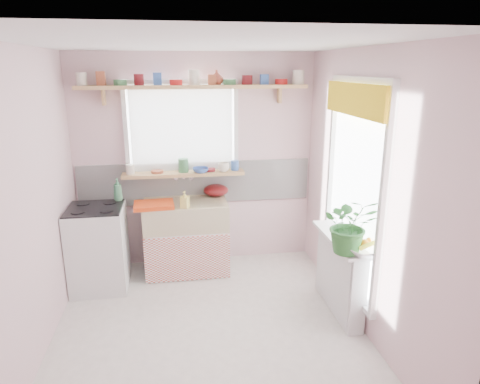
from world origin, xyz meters
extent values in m
plane|color=white|center=(0.00, 0.00, 0.00)|extent=(3.20, 3.20, 0.00)
plane|color=white|center=(0.00, 0.00, 2.50)|extent=(3.20, 3.20, 0.00)
plane|color=beige|center=(0.00, 1.60, 1.25)|extent=(2.80, 0.00, 2.80)
plane|color=beige|center=(0.00, -1.60, 1.25)|extent=(2.80, 0.00, 2.80)
plane|color=beige|center=(-1.40, 0.00, 1.25)|extent=(0.00, 3.20, 3.20)
plane|color=beige|center=(1.40, 0.00, 1.25)|extent=(0.00, 3.20, 3.20)
cube|color=white|center=(0.00, 1.59, 1.00)|extent=(2.74, 0.03, 0.50)
cube|color=pink|center=(0.00, 1.58, 0.80)|extent=(2.74, 0.02, 0.12)
cube|color=white|center=(-0.15, 1.60, 1.65)|extent=(1.20, 0.01, 1.00)
cube|color=white|center=(-0.15, 1.53, 1.65)|extent=(1.15, 0.02, 0.95)
cube|color=white|center=(1.40, 0.20, 1.25)|extent=(0.01, 1.10, 1.90)
cube|color=yellow|center=(1.31, 0.20, 2.06)|extent=(0.03, 1.20, 0.28)
cube|color=white|center=(-0.15, 1.30, 0.28)|extent=(0.85, 0.55, 0.55)
cube|color=#C34939|center=(-0.15, 1.02, 0.28)|extent=(0.95, 0.02, 0.53)
cube|color=#C8BA92|center=(-0.15, 1.30, 0.70)|extent=(0.95, 0.55, 0.30)
cylinder|color=silver|center=(-0.15, 1.55, 1.10)|extent=(0.03, 0.22, 0.03)
cube|color=white|center=(-1.10, 1.05, 0.45)|extent=(0.58, 0.58, 0.90)
cube|color=black|center=(-1.10, 1.05, 0.91)|extent=(0.56, 0.56, 0.02)
cylinder|color=black|center=(-1.24, 0.91, 0.92)|extent=(0.14, 0.14, 0.01)
cylinder|color=black|center=(-0.96, 0.91, 0.92)|extent=(0.14, 0.14, 0.01)
cylinder|color=black|center=(-1.24, 1.19, 0.92)|extent=(0.14, 0.14, 0.01)
cylinder|color=black|center=(-0.96, 1.19, 0.92)|extent=(0.14, 0.14, 0.01)
cube|color=white|center=(1.30, 0.20, 0.38)|extent=(0.15, 0.90, 0.75)
cube|color=white|center=(1.27, 0.20, 0.76)|extent=(0.22, 0.95, 0.03)
cube|color=tan|center=(-0.15, 1.48, 1.14)|extent=(1.40, 0.22, 0.04)
cube|color=tan|center=(0.00, 1.47, 2.12)|extent=(2.52, 0.24, 0.04)
cylinder|color=silver|center=(-1.18, 1.47, 2.20)|extent=(0.11, 0.11, 0.12)
cylinder|color=#A55133|center=(-0.98, 1.47, 2.20)|extent=(0.11, 0.11, 0.12)
cylinder|color=#3F7F4C|center=(-0.79, 1.47, 2.17)|extent=(0.11, 0.11, 0.06)
cylinder|color=#590F14|center=(-0.59, 1.47, 2.20)|extent=(0.11, 0.11, 0.12)
cylinder|color=#3359A5|center=(-0.39, 1.47, 2.20)|extent=(0.11, 0.11, 0.12)
cylinder|color=red|center=(-0.20, 1.47, 2.17)|extent=(0.11, 0.11, 0.06)
cylinder|color=silver|center=(0.00, 1.47, 2.20)|extent=(0.11, 0.11, 0.12)
cylinder|color=#A55133|center=(0.20, 1.47, 2.20)|extent=(0.11, 0.11, 0.12)
cylinder|color=#3F7F4C|center=(0.39, 1.47, 2.17)|extent=(0.11, 0.11, 0.06)
cylinder|color=#590F14|center=(0.59, 1.47, 2.20)|extent=(0.11, 0.11, 0.12)
cylinder|color=#3359A5|center=(0.79, 1.47, 2.20)|extent=(0.11, 0.11, 0.12)
cylinder|color=red|center=(0.98, 1.47, 2.17)|extent=(0.11, 0.11, 0.06)
cylinder|color=silver|center=(1.18, 1.47, 2.20)|extent=(0.11, 0.11, 0.12)
cylinder|color=silver|center=(-0.77, 1.48, 1.22)|extent=(0.11, 0.11, 0.12)
cylinder|color=#A55133|center=(-0.46, 1.48, 1.22)|extent=(0.11, 0.11, 0.12)
cylinder|color=#3F7F4C|center=(-0.15, 1.48, 1.19)|extent=(0.11, 0.11, 0.06)
cylinder|color=#590F14|center=(0.16, 1.48, 1.22)|extent=(0.11, 0.11, 0.12)
cylinder|color=#3359A5|center=(0.47, 1.48, 1.22)|extent=(0.11, 0.11, 0.12)
cube|color=#E24214|center=(-0.50, 1.18, 0.87)|extent=(0.45, 0.35, 0.04)
ellipsoid|color=#5C0F11|center=(0.22, 1.50, 0.92)|extent=(0.35, 0.35, 0.13)
imported|color=#2B6C2D|center=(1.21, -0.14, 1.03)|extent=(0.54, 0.49, 0.52)
imported|color=white|center=(1.33, -0.20, 0.81)|extent=(0.39, 0.39, 0.08)
imported|color=#2F5C24|center=(1.33, 0.11, 0.87)|extent=(0.10, 0.07, 0.19)
imported|color=#F6E56D|center=(-0.16, 1.10, 0.94)|extent=(0.11, 0.11, 0.18)
imported|color=white|center=(0.31, 1.42, 1.21)|extent=(0.16, 0.16, 0.11)
imported|color=#3255A5|center=(0.04, 1.42, 1.19)|extent=(0.22, 0.22, 0.06)
imported|color=#99412F|center=(0.25, 1.51, 2.22)|extent=(0.19, 0.19, 0.16)
imported|color=#468D61|center=(-0.88, 1.27, 1.04)|extent=(0.10, 0.10, 0.25)
sphere|color=orange|center=(1.33, -0.20, 0.88)|extent=(0.08, 0.08, 0.08)
sphere|color=orange|center=(1.39, -0.17, 0.88)|extent=(0.08, 0.08, 0.08)
sphere|color=orange|center=(1.28, -0.18, 0.88)|extent=(0.08, 0.08, 0.08)
cylinder|color=yellow|center=(1.35, -0.25, 0.89)|extent=(0.18, 0.04, 0.10)
camera|label=1|loc=(-0.25, -3.38, 2.33)|focal=32.00mm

